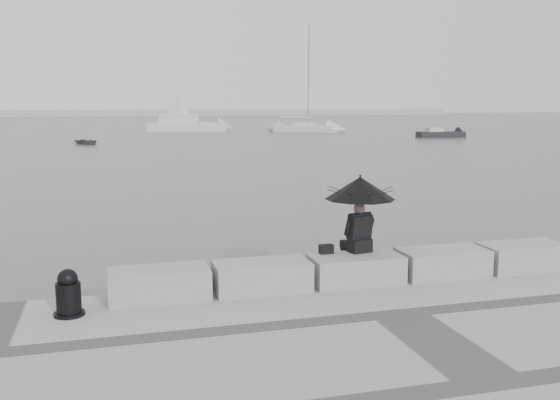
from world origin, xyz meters
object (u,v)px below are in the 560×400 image
object	(u,v)px
mooring_bollard	(68,296)
small_motorboat	(441,134)
sailboat_right	(305,128)
dinghy	(87,141)
seated_person	(360,195)
motor_cruiser	(186,124)

from	to	relation	value
mooring_bollard	small_motorboat	world-z (taller)	mooring_bollard
sailboat_right	dinghy	xyz separation A→B (m)	(-25.05, -16.18, -0.28)
seated_person	mooring_bollard	bearing A→B (deg)	177.47
seated_person	motor_cruiser	world-z (taller)	motor_cruiser
motor_cruiser	small_motorboat	world-z (taller)	motor_cruiser
sailboat_right	motor_cruiser	xyz separation A→B (m)	(-13.80, 5.21, 0.36)
mooring_bollard	motor_cruiser	world-z (taller)	motor_cruiser
seated_person	motor_cruiser	xyz separation A→B (m)	(5.24, 68.19, -1.12)
seated_person	sailboat_right	bearing A→B (deg)	62.47
seated_person	mooring_bollard	xyz separation A→B (m)	(-4.92, -0.71, -1.21)
seated_person	sailboat_right	distance (m)	65.81
small_motorboat	dinghy	world-z (taller)	small_motorboat
motor_cruiser	dinghy	size ratio (longest dim) A/B	3.33
sailboat_right	mooring_bollard	bearing A→B (deg)	-78.37
mooring_bollard	dinghy	xyz separation A→B (m)	(-1.09, 47.50, -0.56)
mooring_bollard	seated_person	bearing A→B (deg)	8.18
seated_person	small_motorboat	distance (m)	56.33
dinghy	seated_person	bearing A→B (deg)	-119.76
seated_person	mooring_bollard	distance (m)	5.12
mooring_bollard	small_motorboat	xyz separation A→B (m)	(34.10, 48.86, -0.49)
mooring_bollard	sailboat_right	world-z (taller)	sailboat_right
motor_cruiser	small_motorboat	xyz separation A→B (m)	(23.94, -20.04, -0.57)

